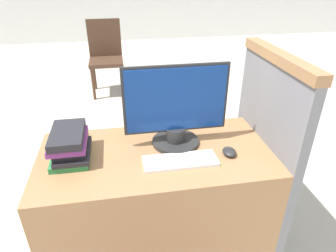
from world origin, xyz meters
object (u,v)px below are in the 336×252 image
keyboard (180,161)px  far_chair (106,53)px  monitor (176,109)px  book_stack (70,145)px  mouse (229,152)px

keyboard → far_chair: (-0.40, 2.93, -0.24)m
monitor → keyboard: (-0.01, -0.18, -0.19)m
keyboard → book_stack: book_stack is taller
keyboard → book_stack: size_ratio=1.36×
monitor → far_chair: size_ratio=0.55×
book_stack → far_chair: far_chair is taller
monitor → far_chair: (-0.41, 2.75, -0.43)m
keyboard → mouse: mouse is taller
monitor → keyboard: size_ratio=1.48×
monitor → mouse: 0.34m
mouse → far_chair: 2.99m
monitor → mouse: (0.24, -0.16, -0.18)m
mouse → book_stack: size_ratio=0.33×
monitor → far_chair: 2.82m
keyboard → monitor: bearing=86.2°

